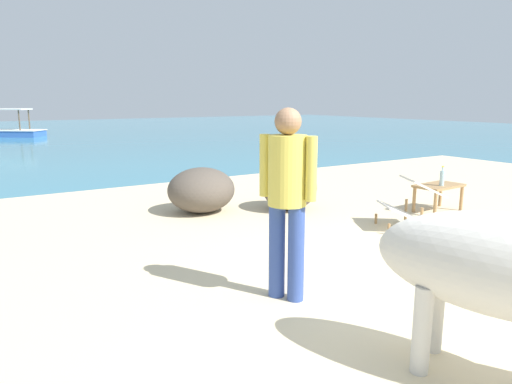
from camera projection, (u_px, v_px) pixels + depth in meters
sand_beach at (479, 315)px, 3.76m from camera, size 18.00×14.00×0.04m
water_surface at (46, 136)px, 22.04m from camera, size 60.00×36.00×0.03m
low_bench_table at (439, 189)px, 7.09m from camera, size 0.79×0.49×0.42m
bottle at (442, 178)px, 6.96m from camera, size 0.07×0.07×0.30m
deck_chair_far at (410, 200)px, 6.14m from camera, size 0.93×0.83×0.68m
person_standing at (287, 190)px, 3.86m from camera, size 0.32×0.46×1.62m
shore_rock_large at (201, 190)px, 7.06m from camera, size 1.23×1.16×0.68m
shore_rock_small at (290, 187)px, 7.23m from camera, size 1.14×1.11×0.69m
boat_blue at (3, 131)px, 21.76m from camera, size 3.60×3.17×1.29m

